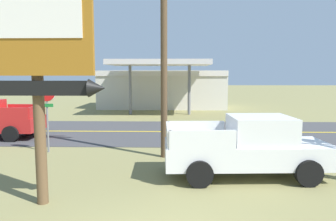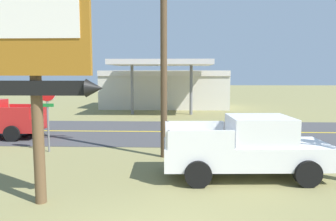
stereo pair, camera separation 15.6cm
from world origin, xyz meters
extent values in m
cube|color=#3D3D3F|center=(0.00, 13.00, 0.01)|extent=(140.00, 8.00, 0.02)
cube|color=gold|center=(0.00, 13.00, 0.02)|extent=(126.00, 0.20, 0.01)
cylinder|color=brown|center=(-3.08, 2.59, 3.08)|extent=(0.28, 0.28, 6.15)
cube|color=#996019|center=(-3.08, 2.41, 4.56)|extent=(2.92, 0.16, 2.59)
cube|color=white|center=(-3.08, 2.32, 4.87)|extent=(2.45, 0.03, 1.45)
cube|color=black|center=(-3.08, 2.41, 2.97)|extent=(2.63, 0.12, 0.36)
cone|color=black|center=(-1.56, 2.41, 2.97)|extent=(0.40, 0.44, 0.44)
cylinder|color=slate|center=(-5.08, 8.05, 1.10)|extent=(0.08, 0.08, 2.20)
cylinder|color=red|center=(-5.08, 8.02, 2.55)|extent=(0.76, 0.03, 0.76)
cylinder|color=white|center=(-5.08, 8.04, 2.55)|extent=(0.80, 0.01, 0.80)
cube|color=#19722D|center=(-5.08, 8.02, 2.00)|extent=(0.56, 0.03, 0.14)
cylinder|color=brown|center=(-0.14, 7.37, 4.76)|extent=(0.26, 0.26, 9.53)
cube|color=beige|center=(-1.03, 27.13, 1.80)|extent=(12.00, 6.00, 3.60)
cube|color=silver|center=(-1.03, 24.08, 3.35)|extent=(12.00, 0.12, 0.50)
cube|color=silver|center=(-1.03, 21.13, 4.20)|extent=(8.00, 5.00, 0.40)
cylinder|color=slate|center=(-3.43, 21.13, 2.10)|extent=(0.24, 0.24, 4.20)
cylinder|color=slate|center=(1.37, 21.13, 2.10)|extent=(0.24, 0.24, 4.20)
cube|color=silver|center=(2.60, 4.95, 0.76)|extent=(5.29, 2.23, 0.72)
cube|color=silver|center=(3.04, 4.98, 1.54)|extent=(1.99, 1.90, 0.84)
cube|color=#28333D|center=(3.93, 5.02, 1.54)|extent=(0.19, 1.66, 0.71)
cube|color=silver|center=(1.02, 5.79, 1.40)|extent=(1.95, 0.22, 0.56)
cube|color=silver|center=(1.12, 3.96, 1.40)|extent=(1.95, 0.22, 0.56)
cube|color=silver|center=(0.10, 4.83, 1.40)|extent=(0.22, 1.88, 0.56)
cylinder|color=black|center=(4.15, 6.02, 0.40)|extent=(0.81, 0.32, 0.80)
cylinder|color=black|center=(4.26, 4.06, 0.40)|extent=(0.81, 0.32, 0.80)
cylinder|color=black|center=(0.93, 5.85, 0.40)|extent=(0.81, 0.32, 0.80)
cylinder|color=black|center=(1.04, 3.89, 0.40)|extent=(0.81, 0.32, 0.80)
cube|color=red|center=(-7.79, 10.08, 1.40)|extent=(1.95, 0.12, 0.56)
cube|color=red|center=(-7.79, 11.92, 1.40)|extent=(1.95, 0.12, 0.56)
cube|color=red|center=(-6.81, 11.00, 1.40)|extent=(0.12, 1.88, 0.56)
cylinder|color=black|center=(-7.70, 10.02, 0.40)|extent=(0.80, 0.28, 0.80)
cylinder|color=black|center=(-7.70, 11.98, 0.40)|extent=(0.80, 0.28, 0.80)
camera|label=1|loc=(0.36, -5.41, 3.31)|focal=34.94mm
camera|label=2|loc=(0.52, -5.40, 3.31)|focal=34.94mm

